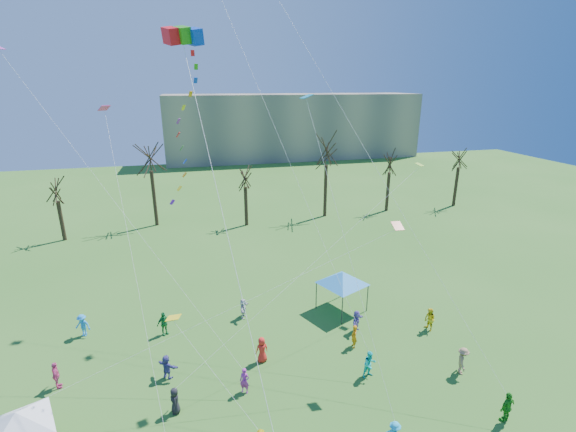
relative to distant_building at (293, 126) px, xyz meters
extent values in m
cube|color=gray|center=(0.00, 0.00, 0.00)|extent=(60.00, 14.00, 15.00)
cylinder|color=black|center=(-39.97, -47.12, -5.14)|extent=(0.44, 0.44, 4.72)
cylinder|color=black|center=(-29.82, -44.29, -3.96)|extent=(0.44, 0.44, 7.08)
cylinder|color=black|center=(-18.58, -47.12, -4.97)|extent=(0.44, 0.44, 5.05)
cylinder|color=black|center=(-7.57, -45.99, -3.95)|extent=(0.44, 0.44, 7.10)
cylinder|color=black|center=(1.83, -45.83, -4.72)|extent=(0.44, 0.44, 5.57)
cylinder|color=black|center=(12.75, -46.01, -4.61)|extent=(0.44, 0.44, 5.78)
cube|color=red|center=(-25.62, -72.18, 12.24)|extent=(1.01, 1.28, 1.06)
cube|color=#259013|center=(-25.03, -72.18, 12.24)|extent=(1.01, 1.28, 1.06)
cube|color=#0F3BC5|center=(-24.44, -72.18, 12.24)|extent=(1.01, 1.28, 1.06)
cylinder|color=white|center=(-23.74, -79.11, 3.06)|extent=(0.02, 0.02, 21.79)
cylinder|color=#3F3F44|center=(-33.23, -76.71, -6.48)|extent=(0.09, 0.09, 2.05)
pyramid|color=white|center=(-33.92, -78.36, -5.02)|extent=(3.61, 3.61, 0.88)
cylinder|color=#3F3F44|center=(-14.87, -71.09, -6.34)|extent=(0.10, 0.10, 2.33)
cylinder|color=#3F3F44|center=(-12.25, -69.89, -6.34)|extent=(0.10, 0.10, 2.33)
cylinder|color=#3F3F44|center=(-16.07, -68.48, -6.34)|extent=(0.10, 0.10, 2.33)
cylinder|color=#3F3F44|center=(-13.46, -67.27, -6.34)|extent=(0.10, 0.10, 2.33)
pyramid|color=#2B89D7|center=(-14.16, -69.18, -4.68)|extent=(4.02, 4.02, 1.00)
imported|color=#238C1E|center=(-9.67, -81.94, -6.58)|extent=(1.16, 0.71, 1.84)
imported|color=silver|center=(-34.70, -76.59, -6.72)|extent=(1.28, 1.42, 1.57)
imported|color=black|center=(-26.98, -76.98, -6.71)|extent=(0.56, 0.80, 1.57)
imported|color=#A52995|center=(-23.04, -76.41, -6.69)|extent=(0.71, 0.63, 1.62)
imported|color=#0ECCC1|center=(-15.32, -76.95, -6.60)|extent=(0.99, 0.84, 1.80)
imported|color=#9A7954|center=(-9.57, -78.09, -6.59)|extent=(1.17, 1.36, 1.82)
imported|color=#EB4E91|center=(-33.87, -73.32, -6.62)|extent=(0.65, 1.10, 1.76)
imported|color=#474290|center=(-27.52, -74.02, -6.70)|extent=(1.45, 1.29, 1.60)
imported|color=red|center=(-21.54, -73.90, -6.62)|extent=(0.97, 0.74, 1.77)
imported|color=orange|center=(-15.10, -73.96, -6.66)|extent=(0.48, 0.66, 1.68)
imported|color=yellow|center=(-8.91, -73.46, -6.62)|extent=(0.79, 0.95, 1.76)
imported|color=#1D89E8|center=(-33.54, -68.02, -6.64)|extent=(1.27, 1.00, 1.72)
imported|color=#1C8139|center=(-27.87, -69.26, -6.60)|extent=(1.13, 0.93, 1.81)
imported|color=#BCBBC2|center=(-21.99, -68.46, -6.70)|extent=(1.04, 1.56, 1.61)
imported|color=#6953B3|center=(-14.18, -72.25, -6.66)|extent=(1.46, 1.44, 1.67)
cube|color=#E22593|center=(-30.00, -68.42, 8.46)|extent=(0.86, 0.89, 0.35)
cylinder|color=white|center=(-28.51, -74.95, 1.13)|extent=(0.01, 0.01, 19.57)
cube|color=yellow|center=(-26.49, -78.69, -0.47)|extent=(0.78, 0.68, 0.18)
cylinder|color=white|center=(-24.68, -79.80, -3.34)|extent=(0.01, 0.01, 6.80)
cube|color=#178FB3|center=(-18.23, -72.22, 9.17)|extent=(0.81, 0.71, 0.25)
cylinder|color=white|center=(-17.29, -77.11, 1.48)|extent=(0.01, 0.01, 17.98)
cylinder|color=white|center=(-13.80, -72.74, 4.89)|extent=(0.01, 0.01, 29.68)
cube|color=red|center=(-13.50, -75.60, 1.87)|extent=(0.62, 0.76, 0.34)
cylinder|color=white|center=(-24.10, -76.10, -2.17)|extent=(0.01, 0.01, 22.57)
cube|color=#A3E435|center=(-7.78, -68.22, 3.88)|extent=(0.68, 0.74, 0.20)
cylinder|color=white|center=(-17.38, -72.60, -1.16)|extent=(0.01, 0.01, 23.21)
cylinder|color=white|center=(-29.81, -70.23, 2.95)|extent=(0.01, 0.01, 25.64)
cylinder|color=white|center=(-18.77, -68.49, 5.68)|extent=(0.01, 0.01, 29.66)
camera|label=1|loc=(-25.23, -95.71, 9.90)|focal=25.00mm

